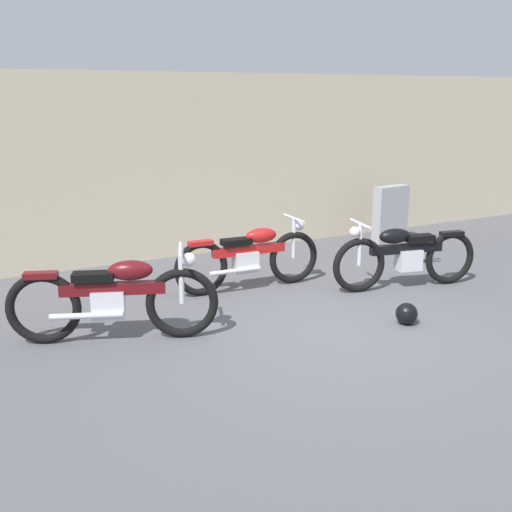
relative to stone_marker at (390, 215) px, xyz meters
The scene contains 7 objects.
ground_plane 4.41m from the stone_marker, 137.66° to the right, with size 40.00×40.00×0.00m, color #56565B.
building_wall 3.53m from the stone_marker, 162.19° to the left, with size 18.00×0.30×2.92m, color beige.
stone_marker is the anchor object (origin of this frame).
helmet 4.04m from the stone_marker, 126.74° to the right, with size 0.25×0.25×0.25m, color black.
motorcycle_black 2.62m from the stone_marker, 125.49° to the right, with size 2.10×0.70×0.95m.
motorcycle_maroon 5.91m from the stone_marker, 158.81° to the right, with size 2.13×1.01×1.01m.
motorcycle_red 3.61m from the stone_marker, 160.63° to the right, with size 2.11×0.59×0.95m.
Camera 1 is at (-3.83, -5.39, 2.60)m, focal length 43.15 mm.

